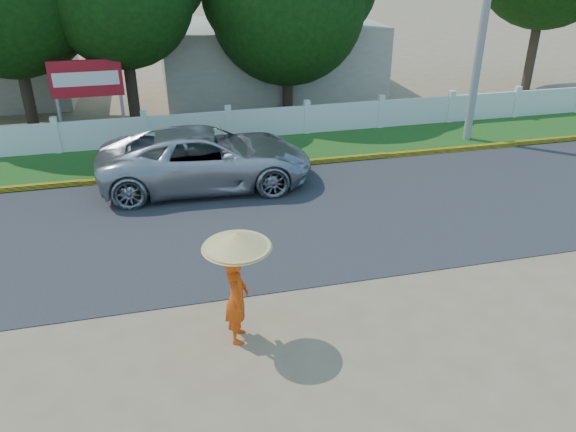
{
  "coord_description": "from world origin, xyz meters",
  "views": [
    {
      "loc": [
        -2.64,
        -8.75,
        6.88
      ],
      "look_at": [
        0.0,
        2.0,
        1.3
      ],
      "focal_mm": 35.0,
      "sensor_mm": 36.0,
      "label": 1
    }
  ],
  "objects_px": {
    "vehicle": "(206,158)",
    "monk_with_parasol": "(237,272)",
    "billboard": "(87,83)",
    "utility_pole": "(484,21)"
  },
  "relations": [
    {
      "from": "vehicle",
      "to": "monk_with_parasol",
      "type": "distance_m",
      "value": 7.46
    },
    {
      "from": "utility_pole",
      "to": "vehicle",
      "type": "bearing_deg",
      "value": -168.88
    },
    {
      "from": "utility_pole",
      "to": "monk_with_parasol",
      "type": "bearing_deg",
      "value": -137.22
    },
    {
      "from": "utility_pole",
      "to": "vehicle",
      "type": "height_order",
      "value": "utility_pole"
    },
    {
      "from": "billboard",
      "to": "utility_pole",
      "type": "bearing_deg",
      "value": -13.37
    },
    {
      "from": "vehicle",
      "to": "monk_with_parasol",
      "type": "bearing_deg",
      "value": -178.91
    },
    {
      "from": "vehicle",
      "to": "monk_with_parasol",
      "type": "xyz_separation_m",
      "value": [
        -0.25,
        -7.43,
        0.6
      ]
    },
    {
      "from": "utility_pole",
      "to": "vehicle",
      "type": "xyz_separation_m",
      "value": [
        -9.88,
        -1.94,
        -3.34
      ]
    },
    {
      "from": "utility_pole",
      "to": "monk_with_parasol",
      "type": "relative_size",
      "value": 3.71
    },
    {
      "from": "vehicle",
      "to": "monk_with_parasol",
      "type": "relative_size",
      "value": 2.78
    }
  ]
}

